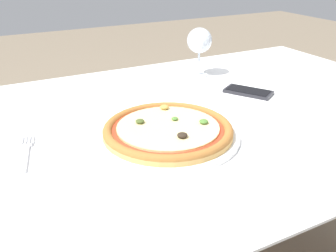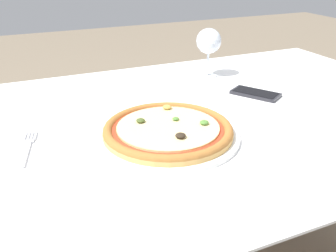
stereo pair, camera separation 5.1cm
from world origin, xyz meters
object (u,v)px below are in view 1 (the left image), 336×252
object	(u,v)px
dining_table	(202,135)
wine_glass_far_left	(199,42)
fork	(26,152)
pizza_plate	(168,131)
cell_phone	(248,92)

from	to	relation	value
dining_table	wine_glass_far_left	distance (m)	0.38
fork	wine_glass_far_left	size ratio (longest dim) A/B	1.01
pizza_plate	wine_glass_far_left	distance (m)	0.51
wine_glass_far_left	fork	bearing A→B (deg)	-154.35
pizza_plate	fork	distance (m)	0.32
pizza_plate	fork	xyz separation A→B (m)	(-0.31, 0.08, -0.01)
fork	cell_phone	distance (m)	0.68
pizza_plate	fork	world-z (taller)	pizza_plate
fork	dining_table	bearing A→B (deg)	2.25
pizza_plate	cell_phone	size ratio (longest dim) A/B	2.14
pizza_plate	wine_glass_far_left	bearing A→B (deg)	50.11
wine_glass_far_left	cell_phone	xyz separation A→B (m)	(0.04, -0.23, -0.11)
cell_phone	pizza_plate	bearing A→B (deg)	-157.01
cell_phone	dining_table	bearing A→B (deg)	-164.29
wine_glass_far_left	cell_phone	world-z (taller)	wine_glass_far_left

